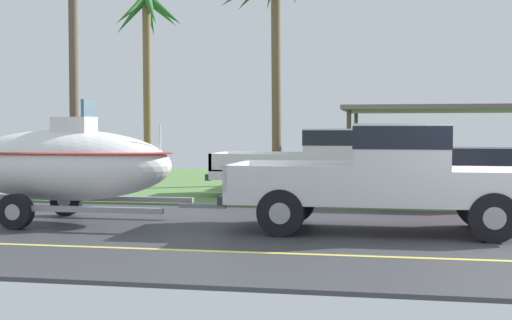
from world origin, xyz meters
name	(u,v)px	position (x,y,z in m)	size (l,w,h in m)	color
ground	(451,194)	(0.00, 8.38, -0.01)	(36.00, 22.00, 0.11)	#38383D
pickup_truck_towing	(398,172)	(-1.60, 0.73, 1.05)	(5.45, 2.11, 1.90)	silver
boat_on_trailer	(63,164)	(-7.94, 0.73, 1.13)	(5.66, 2.24, 2.37)	gray
parked_pickup_background	(339,160)	(-3.02, 6.30, 1.02)	(5.96, 2.03, 1.82)	silver
parked_sedan_far	(467,178)	(0.05, 5.03, 0.67)	(4.38, 1.81, 1.38)	#B21E19
carport_awning	(448,110)	(0.19, 11.85, 2.43)	(6.72, 5.51, 2.55)	#4C4238
palm_tree_near_left	(276,4)	(-5.22, 9.67, 5.71)	(3.35, 3.56, 7.06)	brown
palm_tree_near_right	(149,31)	(-10.27, 12.25, 5.37)	(2.96, 3.23, 6.83)	brown
utility_pole	(73,17)	(-9.57, 4.65, 4.62)	(0.24, 1.80, 8.93)	brown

